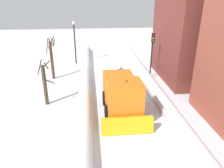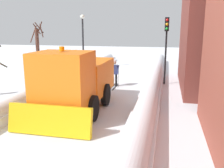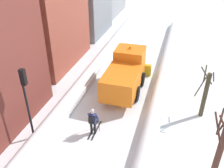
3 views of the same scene
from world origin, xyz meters
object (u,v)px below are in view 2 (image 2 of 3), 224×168
plow_truck (76,80)px  traffic_light_pole (166,38)px  street_lamp (83,34)px  skier (115,71)px  bare_tree_near (38,50)px

plow_truck → traffic_light_pole: bearing=-121.1°
plow_truck → street_lamp: bearing=-72.4°
plow_truck → skier: size_ratio=3.31×
plow_truck → bare_tree_near: bare_tree_near is taller
traffic_light_pole → street_lamp: street_lamp is taller
skier → street_lamp: size_ratio=0.36×
traffic_light_pole → bare_tree_near: (9.84, -0.70, -1.05)m
street_lamp → bare_tree_near: bearing=68.2°
skier → bare_tree_near: (6.59, -1.96, 1.10)m
street_lamp → bare_tree_near: (2.00, 5.00, -1.11)m
plow_truck → traffic_light_pole: 7.84m
skier → street_lamp: (4.59, -6.96, 2.21)m
street_lamp → skier: bearing=123.4°
skier → street_lamp: 8.63m
traffic_light_pole → plow_truck: bearing=58.9°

